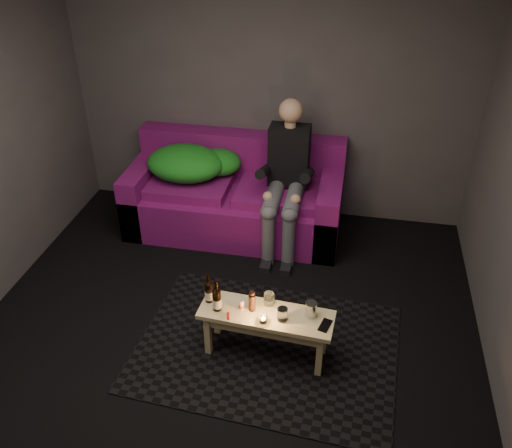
{
  "coord_description": "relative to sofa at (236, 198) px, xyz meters",
  "views": [
    {
      "loc": [
        0.85,
        -2.8,
        3.1
      ],
      "look_at": [
        0.09,
        1.09,
        0.52
      ],
      "focal_mm": 38.0,
      "sensor_mm": 36.0,
      "label": 1
    }
  ],
  "objects": [
    {
      "name": "beer_bottle_a",
      "position": [
        0.18,
        -1.66,
        0.17
      ],
      "size": [
        0.06,
        0.06,
        0.25
      ],
      "color": "black",
      "rests_on": "coffee_table"
    },
    {
      "name": "beer_bottle_b",
      "position": [
        0.26,
        -1.74,
        0.17
      ],
      "size": [
        0.07,
        0.07,
        0.26
      ],
      "color": "black",
      "rests_on": "coffee_table"
    },
    {
      "name": "steel_cup",
      "position": [
        0.94,
        -1.67,
        0.14
      ],
      "size": [
        0.1,
        0.1,
        0.12
      ],
      "primitive_type": "cylinder",
      "rotation": [
        0.0,
        0.0,
        0.21
      ],
      "color": "#B7BABE",
      "rests_on": "coffee_table"
    },
    {
      "name": "salt_shaker",
      "position": [
        0.43,
        -1.7,
        0.12
      ],
      "size": [
        0.05,
        0.05,
        0.08
      ],
      "primitive_type": "cylinder",
      "rotation": [
        0.0,
        0.0,
        0.34
      ],
      "color": "silver",
      "rests_on": "coffee_table"
    },
    {
      "name": "rug",
      "position": [
        0.62,
        -1.66,
        -0.32
      ],
      "size": [
        2.06,
        1.56,
        0.01
      ],
      "primitive_type": "cube",
      "rotation": [
        0.0,
        0.0,
        -0.06
      ],
      "color": "black",
      "rests_on": "floor"
    },
    {
      "name": "floor",
      "position": [
        0.26,
        -1.82,
        -0.33
      ],
      "size": [
        4.5,
        4.5,
        0.0
      ],
      "primitive_type": "plane",
      "color": "black",
      "rests_on": "ground"
    },
    {
      "name": "smartphone",
      "position": [
        1.05,
        -1.76,
        0.08
      ],
      "size": [
        0.1,
        0.15,
        0.01
      ],
      "primitive_type": "cube",
      "rotation": [
        0.0,
        0.0,
        -0.27
      ],
      "color": "black",
      "rests_on": "coffee_table"
    },
    {
      "name": "sofa",
      "position": [
        0.0,
        0.0,
        0.0
      ],
      "size": [
        2.11,
        0.95,
        0.91
      ],
      "color": "#710F5E",
      "rests_on": "floor"
    },
    {
      "name": "tealight",
      "position": [
        0.61,
        -1.8,
        0.1
      ],
      "size": [
        0.06,
        0.06,
        0.04
      ],
      "color": "white",
      "rests_on": "coffee_table"
    },
    {
      "name": "tumbler_back",
      "position": [
        0.62,
        -1.6,
        0.12
      ],
      "size": [
        0.09,
        0.09,
        0.09
      ],
      "primitive_type": "cylinder",
      "rotation": [
        0.0,
        0.0,
        0.14
      ],
      "color": "white",
      "rests_on": "coffee_table"
    },
    {
      "name": "red_lighter",
      "position": [
        0.35,
        -1.8,
        0.08
      ],
      "size": [
        0.04,
        0.07,
        0.01
      ],
      "primitive_type": "cube",
      "rotation": [
        0.0,
        0.0,
        0.25
      ],
      "color": "red",
      "rests_on": "coffee_table"
    },
    {
      "name": "green_blanket",
      "position": [
        -0.45,
        -0.01,
        0.35
      ],
      "size": [
        0.93,
        0.63,
        0.32
      ],
      "color": "#1E8418",
      "rests_on": "sofa"
    },
    {
      "name": "coffee_table",
      "position": [
        0.62,
        -1.71,
        0.0
      ],
      "size": [
        1.01,
        0.38,
        0.4
      ],
      "rotation": [
        0.0,
        0.0,
        -0.06
      ],
      "color": "#DDC581",
      "rests_on": "rug"
    },
    {
      "name": "person",
      "position": [
        0.53,
        -0.17,
        0.4
      ],
      "size": [
        0.38,
        0.87,
        1.41
      ],
      "color": "black",
      "rests_on": "sofa"
    },
    {
      "name": "pepper_mill",
      "position": [
        0.51,
        -1.69,
        0.14
      ],
      "size": [
        0.05,
        0.05,
        0.14
      ],
      "primitive_type": "cylinder",
      "rotation": [
        0.0,
        0.0,
        -0.03
      ],
      "color": "black",
      "rests_on": "coffee_table"
    },
    {
      "name": "tumbler_front",
      "position": [
        0.74,
        -1.75,
        0.12
      ],
      "size": [
        0.09,
        0.09,
        0.1
      ],
      "primitive_type": "cylinder",
      "rotation": [
        0.0,
        0.0,
        0.21
      ],
      "color": "white",
      "rests_on": "coffee_table"
    },
    {
      "name": "room",
      "position": [
        0.26,
        -1.35,
        1.31
      ],
      "size": [
        4.5,
        4.5,
        4.5
      ],
      "color": "silver",
      "rests_on": "ground"
    }
  ]
}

